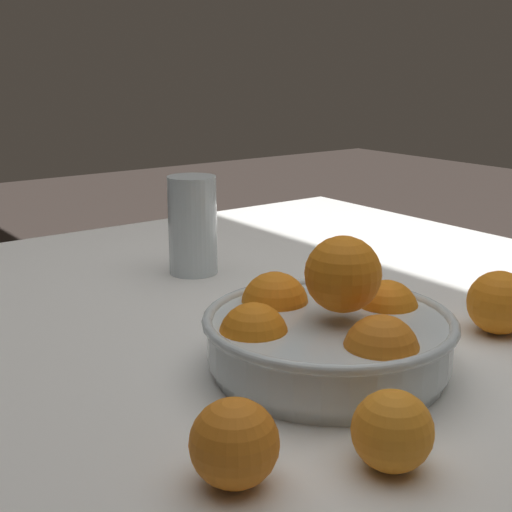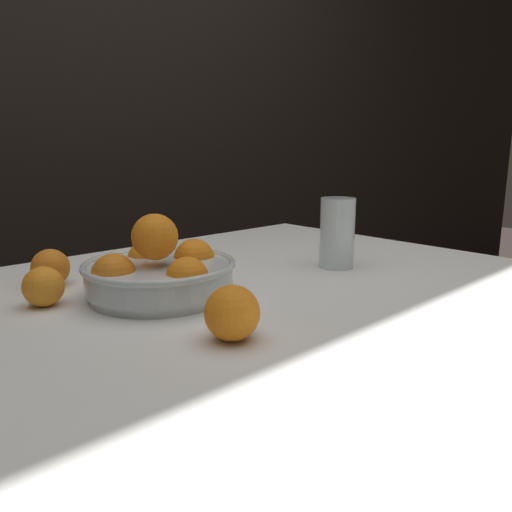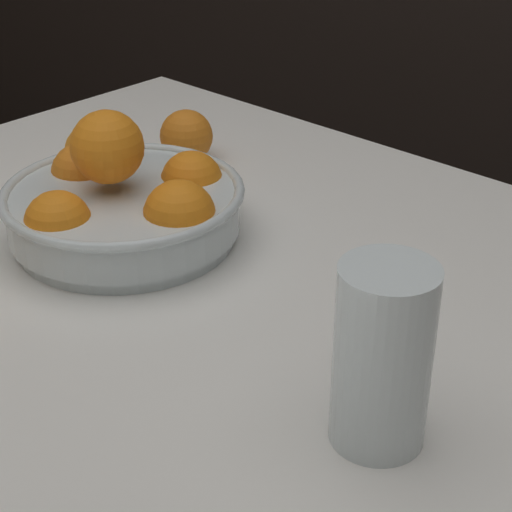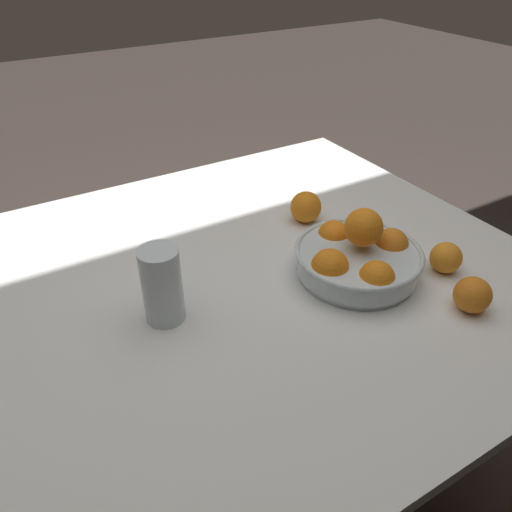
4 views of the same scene
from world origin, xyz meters
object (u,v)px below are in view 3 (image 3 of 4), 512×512
object	(u,v)px
fruit_bowl	(125,203)
orange_loose_aside	(91,151)
juice_glass	(382,364)
orange_loose_near_bowl	(186,136)

from	to	relation	value
fruit_bowl	orange_loose_aside	xyz separation A→B (m)	(-0.18, 0.09, -0.01)
orange_loose_aside	juice_glass	bearing A→B (deg)	-16.04
fruit_bowl	orange_loose_near_bowl	xyz separation A→B (m)	(-0.12, 0.21, -0.01)
juice_glass	orange_loose_aside	distance (m)	0.62
juice_glass	orange_loose_aside	world-z (taller)	juice_glass
fruit_bowl	orange_loose_aside	bearing A→B (deg)	153.69
fruit_bowl	juice_glass	xyz separation A→B (m)	(0.42, -0.08, 0.03)
fruit_bowl	orange_loose_near_bowl	distance (m)	0.24
fruit_bowl	juice_glass	bearing A→B (deg)	-11.23
orange_loose_near_bowl	orange_loose_aside	size ratio (longest dim) A/B	1.06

